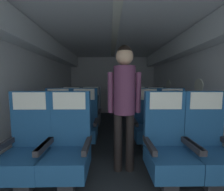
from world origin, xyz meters
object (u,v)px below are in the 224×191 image
object	(u,v)px
seat_b_right_aisle	(173,124)
flight_attendant	(124,95)
seat_b_right_window	(147,124)
seat_a_left_window	(28,148)
seat_c_right_window	(137,113)
seat_b_left_window	(57,124)
seat_c_right_aisle	(156,113)
seat_c_left_aisle	(91,113)
seat_b_left_aisle	(84,124)
seat_a_left_aisle	(68,147)
seat_a_right_window	(167,147)
seat_a_right_aisle	(208,147)
seat_c_left_window	(71,113)

from	to	relation	value
seat_b_right_aisle	flight_attendant	bearing A→B (deg)	-146.46
seat_b_right_window	flight_attendant	distance (m)	0.96
seat_a_left_window	seat_c_right_window	distance (m)	2.39
seat_b_left_window	seat_c_right_aisle	size ratio (longest dim) A/B	1.00
seat_b_right_aisle	flight_attendant	xyz separation A→B (m)	(-0.95, -0.63, 0.57)
seat_c_left_aisle	seat_c_right_aisle	xyz separation A→B (m)	(1.59, 0.00, 0.00)
seat_c_right_window	seat_b_left_window	bearing A→B (deg)	-151.02
seat_b_left_window	seat_b_left_aisle	bearing A→B (deg)	0.01
seat_a_left_window	seat_b_right_aisle	distance (m)	2.25
seat_a_left_aisle	seat_c_left_aisle	distance (m)	1.78
seat_a_left_window	seat_c_left_aisle	distance (m)	1.85
seat_b_right_window	seat_c_left_aisle	bearing A→B (deg)	141.06
seat_a_right_window	seat_b_left_aisle	size ratio (longest dim) A/B	1.00
seat_c_right_window	seat_c_left_aisle	bearing A→B (deg)	179.60
seat_c_left_aisle	seat_b_right_window	bearing A→B (deg)	-38.94
seat_a_left_aisle	seat_c_right_window	distance (m)	2.11
seat_a_right_aisle	seat_b_right_aisle	world-z (taller)	same
seat_a_right_aisle	seat_b_left_aisle	size ratio (longest dim) A/B	1.00
seat_b_left_window	seat_c_left_aisle	world-z (taller)	same
seat_c_left_window	seat_c_right_window	size ratio (longest dim) A/B	1.00
seat_b_right_window	seat_b_right_aisle	bearing A→B (deg)	2.18
seat_a_left_aisle	seat_b_right_aisle	distance (m)	1.84
seat_b_left_aisle	seat_b_right_aisle	world-z (taller)	same
seat_a_right_aisle	seat_b_right_window	bearing A→B (deg)	117.91
seat_a_left_window	flight_attendant	distance (m)	1.28
seat_a_left_window	seat_b_right_aisle	size ratio (longest dim) A/B	1.00
seat_b_left_aisle	seat_c_right_window	bearing A→B (deg)	38.12
seat_a_left_window	seat_b_left_window	xyz separation A→B (m)	(-0.00, 0.90, 0.00)
seat_b_right_window	seat_b_left_aisle	bearing A→B (deg)	179.07
seat_c_left_window	seat_c_left_aisle	size ratio (longest dim) A/B	1.00
seat_c_right_aisle	seat_b_right_window	bearing A→B (deg)	-117.27
seat_a_right_aisle	seat_a_right_window	xyz separation A→B (m)	(-0.47, 0.00, 0.00)
flight_attendant	seat_a_right_aisle	bearing A→B (deg)	-18.53
seat_a_left_window	flight_attendant	bearing A→B (deg)	13.56
seat_c_right_aisle	seat_b_left_aisle	bearing A→B (deg)	-150.70
seat_a_right_window	seat_b_right_aisle	distance (m)	1.02
seat_c_right_aisle	seat_b_left_window	bearing A→B (deg)	-156.57
seat_b_right_aisle	seat_b_right_window	size ratio (longest dim) A/B	1.00
seat_a_left_aisle	seat_c_left_aisle	world-z (taller)	same
seat_a_left_aisle	seat_c_right_window	world-z (taller)	same
seat_a_left_window	seat_b_left_aisle	distance (m)	1.01
seat_c_left_aisle	seat_c_right_aisle	world-z (taller)	same
seat_a_right_aisle	seat_c_left_aisle	xyz separation A→B (m)	(-1.59, 1.80, 0.00)
seat_b_left_aisle	seat_c_right_aisle	size ratio (longest dim) A/B	1.00
seat_a_left_aisle	seat_b_right_aisle	xyz separation A→B (m)	(1.61, 0.89, 0.00)
seat_b_right_aisle	seat_c_right_window	xyz separation A→B (m)	(-0.48, 0.88, 0.00)
seat_b_left_aisle	seat_c_right_window	distance (m)	1.43
seat_a_right_window	seat_c_right_window	xyz separation A→B (m)	(0.01, 1.79, 0.00)
seat_b_left_aisle	seat_c_right_window	size ratio (longest dim) A/B	1.00
seat_a_left_aisle	seat_b_left_aisle	xyz separation A→B (m)	(0.01, 0.89, 0.00)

